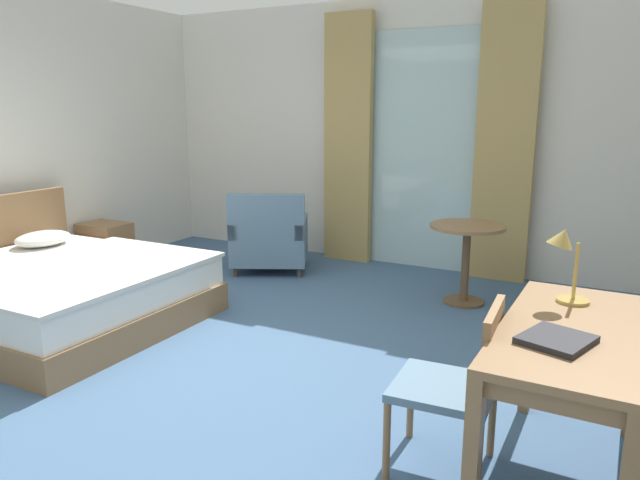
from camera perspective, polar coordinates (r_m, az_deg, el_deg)
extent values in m
cube|color=#426084|center=(4.25, -11.01, -12.00)|extent=(6.06, 6.84, 0.10)
cube|color=silver|center=(6.62, 6.08, 10.11)|extent=(5.66, 0.12, 2.84)
cube|color=silver|center=(6.38, 10.05, 8.36)|extent=(1.25, 0.02, 2.49)
cube|color=tan|center=(6.60, 2.75, 9.55)|extent=(0.55, 0.10, 2.70)
cube|color=tan|center=(6.07, 17.45, 8.72)|extent=(0.56, 0.10, 2.70)
cube|color=olive|center=(5.24, -23.81, -6.09)|extent=(2.00, 1.83, 0.24)
cube|color=white|center=(5.18, -24.05, -3.60)|extent=(1.94, 1.78, 0.24)
cube|color=silver|center=(4.89, -21.79, -2.67)|extent=(1.32, 1.81, 0.03)
ellipsoid|color=white|center=(5.95, -25.23, 0.12)|extent=(0.40, 0.52, 0.13)
cube|color=olive|center=(6.71, -20.00, -0.60)|extent=(0.49, 0.37, 0.51)
cube|color=brown|center=(6.57, -21.29, -0.07)|extent=(0.42, 0.01, 0.12)
cube|color=olive|center=(2.85, 23.29, -8.10)|extent=(0.61, 1.30, 0.04)
cube|color=olive|center=(2.87, 23.19, -9.19)|extent=(0.56, 1.23, 0.08)
cube|color=olive|center=(3.55, 28.15, -11.14)|extent=(0.06, 0.06, 0.73)
cube|color=olive|center=(2.50, 14.42, -20.25)|extent=(0.06, 0.06, 0.73)
cube|color=olive|center=(3.58, 19.51, -10.12)|extent=(0.06, 0.06, 0.73)
cube|color=slate|center=(2.93, 11.83, -13.82)|extent=(0.48, 0.47, 0.04)
cube|color=olive|center=(2.80, 16.31, -10.26)|extent=(0.06, 0.42, 0.41)
cylinder|color=olive|center=(3.24, 8.75, -15.25)|extent=(0.04, 0.04, 0.40)
cylinder|color=olive|center=(2.91, 6.46, -18.73)|extent=(0.04, 0.04, 0.40)
cylinder|color=olive|center=(3.17, 16.32, -16.31)|extent=(0.04, 0.04, 0.40)
cylinder|color=olive|center=(2.83, 15.03, -20.08)|extent=(0.04, 0.04, 0.40)
cylinder|color=tan|center=(3.19, 23.26, -5.40)|extent=(0.16, 0.16, 0.02)
cylinder|color=tan|center=(3.15, 23.50, -2.79)|extent=(0.02, 0.02, 0.29)
cone|color=tan|center=(3.08, 22.40, 0.22)|extent=(0.15, 0.14, 0.13)
cube|color=#232328|center=(2.63, 21.90, -8.92)|extent=(0.32, 0.34, 0.03)
cube|color=slate|center=(6.35, -4.85, -0.64)|extent=(1.03, 1.01, 0.30)
cube|color=slate|center=(5.97, -5.23, 2.22)|extent=(0.75, 0.46, 0.46)
cube|color=slate|center=(6.28, -1.81, 1.37)|extent=(0.42, 0.70, 0.16)
cube|color=slate|center=(6.35, -7.93, 1.38)|extent=(0.42, 0.70, 0.16)
cylinder|color=#4C3D2D|center=(6.67, -1.73, -1.70)|extent=(0.04, 0.04, 0.10)
cylinder|color=#4C3D2D|center=(6.74, -7.32, -1.65)|extent=(0.04, 0.04, 0.10)
cylinder|color=#4C3D2D|center=(6.08, -2.04, -3.15)|extent=(0.04, 0.04, 0.10)
cylinder|color=#4C3D2D|center=(6.15, -8.17, -3.08)|extent=(0.04, 0.04, 0.10)
cylinder|color=olive|center=(5.29, 14.09, 1.28)|extent=(0.65, 0.65, 0.03)
cylinder|color=brown|center=(5.37, 13.89, -2.45)|extent=(0.07, 0.07, 0.68)
cylinder|color=brown|center=(5.46, 13.70, -5.79)|extent=(0.36, 0.36, 0.02)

